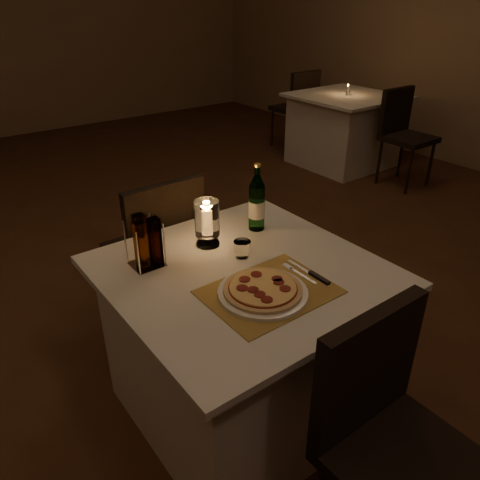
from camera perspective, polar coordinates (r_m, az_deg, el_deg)
floor at (r=2.54m, az=-7.29°, el=-14.23°), size 8.00×10.00×0.02m
main_table at (r=2.03m, az=0.35°, el=-12.43°), size 1.00×1.00×0.74m
chair_near at (r=1.56m, az=17.58°, el=-20.67°), size 0.42×0.42×0.90m
chair_far at (r=2.44m, az=-9.86°, el=-0.30°), size 0.42×0.42×0.90m
placemat at (r=1.68m, az=3.57°, el=-6.32°), size 0.45×0.34×0.00m
plate at (r=1.66m, az=2.78°, el=-6.42°), size 0.32×0.32×0.01m
pizza at (r=1.65m, az=2.80°, el=-5.96°), size 0.28×0.28×0.02m
fork at (r=1.79m, az=6.93°, el=-3.91°), size 0.02×0.18×0.00m
knife at (r=1.78m, az=9.10°, el=-4.27°), size 0.02×0.22×0.01m
tumbler at (r=1.88m, az=0.26°, el=-1.11°), size 0.07×0.07×0.07m
water_bottle at (r=2.07m, az=2.06°, el=4.47°), size 0.07×0.07×0.31m
hurricane_candle at (r=1.93m, az=-4.05°, el=2.48°), size 0.10×0.10×0.20m
cruet_caddy at (r=1.82m, az=-11.40°, el=-0.51°), size 0.12×0.12×0.21m
neighbor_table_right at (r=5.26m, az=12.50°, el=12.97°), size 1.00×1.00×0.74m
neighbor_chair_ra at (r=4.80m, az=19.20°, el=12.83°), size 0.42×0.42×0.90m
neighbor_chair_rb at (r=5.70m, az=7.15°, el=16.35°), size 0.42×0.42×0.90m
neighbor_candle_right at (r=5.17m, az=12.99°, el=17.39°), size 0.03×0.03×0.11m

